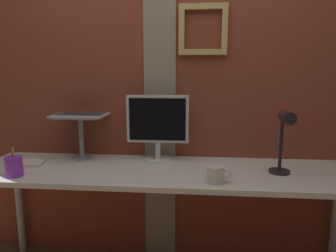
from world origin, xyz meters
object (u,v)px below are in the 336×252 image
(desk_lamp, at_px, (284,136))
(pen_cup, at_px, (14,166))
(laptop, at_px, (84,107))
(coffee_mug, at_px, (216,174))
(monitor, at_px, (158,123))

(desk_lamp, bearing_deg, pen_cup, -174.41)
(laptop, bearing_deg, desk_lamp, -13.77)
(laptop, height_order, pen_cup, laptop)
(pen_cup, bearing_deg, laptop, 61.34)
(coffee_mug, bearing_deg, laptop, 152.52)
(laptop, bearing_deg, monitor, -8.25)
(monitor, xyz_separation_m, laptop, (-0.52, 0.08, 0.09))
(desk_lamp, height_order, pen_cup, desk_lamp)
(desk_lamp, bearing_deg, laptop, 166.23)
(desk_lamp, xyz_separation_m, pen_cup, (-1.51, -0.15, -0.18))
(coffee_mug, bearing_deg, desk_lamp, 21.15)
(monitor, height_order, desk_lamp, monitor)
(monitor, relative_size, laptop, 1.27)
(monitor, height_order, coffee_mug, monitor)
(monitor, distance_m, laptop, 0.53)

